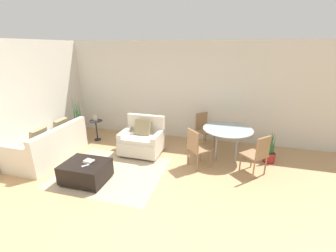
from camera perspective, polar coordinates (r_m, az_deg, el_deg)
The scene contains 17 objects.
ground_plane at distance 4.27m, azimuth -11.67°, elevation -18.23°, with size 20.00×20.00×0.00m, color tan.
wall_back at distance 6.55m, azimuth 0.33°, elevation 8.90°, with size 12.00×0.06×2.75m.
wall_left at distance 6.55m, azimuth -30.48°, elevation 6.21°, with size 0.06×12.00×2.75m.
area_rug at distance 5.15m, azimuth -14.20°, elevation -11.26°, with size 2.22×1.86×0.01m.
couch at distance 6.14m, azimuth -27.79°, elevation -4.80°, with size 0.94×1.77×0.89m.
armchair at distance 5.73m, azimuth -6.55°, elevation -3.53°, with size 1.00×0.83×0.93m.
ottoman at distance 4.88m, azimuth -20.13°, elevation -10.71°, with size 0.86×0.69×0.41m.
book_stack at distance 4.79m, azimuth -19.48°, elevation -8.39°, with size 0.20×0.17×0.04m.
tv_remote_primary at distance 4.68m, azimuth -20.27°, elevation -9.43°, with size 0.12×0.13×0.01m.
potted_plant at distance 7.06m, azimuth -21.68°, elevation -0.84°, with size 0.38×0.38×1.30m.
side_table at distance 6.77m, azimuth -17.76°, elevation -0.17°, with size 0.36×0.36×0.59m.
picture_frame at distance 6.69m, azimuth -17.99°, elevation 1.97°, with size 0.16×0.07×0.17m.
dining_table at distance 5.49m, azimuth 14.88°, elevation -1.45°, with size 1.16×1.16×0.76m.
dining_chair_near_left at distance 5.00m, azimuth 7.23°, elevation -5.08°, with size 0.59×0.59×0.90m.
dining_chair_near_right at distance 5.01m, azimuth 21.88°, elevation -6.36°, with size 0.59×0.59×0.90m.
dining_chair_far_left at distance 6.17m, azimuth 8.97°, elevation -0.28°, with size 0.59×0.59×0.90m.
potted_plant_small at distance 5.82m, azimuth 24.39°, elevation -6.31°, with size 0.27×0.27×0.79m.
Camera 1 is at (1.66, -2.96, 2.59)m, focal length 24.00 mm.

